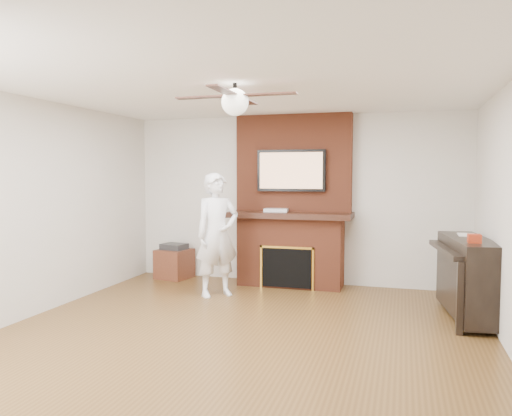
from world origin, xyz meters
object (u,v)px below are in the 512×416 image
(fireplace, at_px, (292,217))
(side_table, at_px, (174,262))
(person, at_px, (217,235))
(piano, at_px, (468,276))

(fireplace, bearing_deg, side_table, -177.93)
(person, bearing_deg, side_table, 96.51)
(piano, bearing_deg, side_table, 157.96)
(side_table, height_order, piano, piano)
(fireplace, xyz_separation_m, side_table, (-1.86, -0.07, -0.75))
(person, height_order, piano, person)
(person, distance_m, piano, 3.11)
(piano, bearing_deg, person, 168.88)
(fireplace, height_order, person, fireplace)
(person, relative_size, piano, 1.14)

